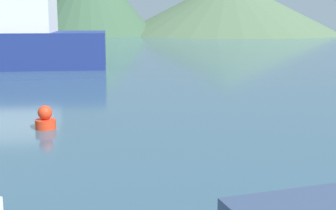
# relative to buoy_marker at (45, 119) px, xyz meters

# --- Properties ---
(buoy_marker) EXTENTS (0.74, 0.74, 0.85)m
(buoy_marker) POSITION_rel_buoy_marker_xyz_m (0.00, 0.00, 0.00)
(buoy_marker) COLOR red
(buoy_marker) RESTS_ON ground_plane
(hill_far_east) EXTENTS (52.85, 52.85, 13.26)m
(hill_far_east) POSITION_rel_buoy_marker_xyz_m (54.42, 83.55, 6.28)
(hill_far_east) COLOR #4C6647
(hill_far_east) RESTS_ON ground_plane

